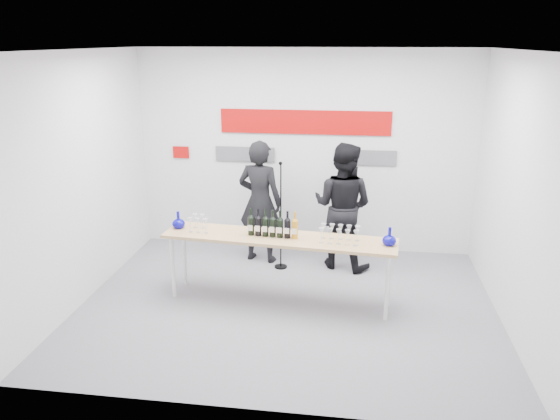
{
  "coord_description": "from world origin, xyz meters",
  "views": [
    {
      "loc": [
        0.75,
        -5.97,
        3.11
      ],
      "look_at": [
        -0.12,
        0.2,
        1.15
      ],
      "focal_mm": 35.0,
      "sensor_mm": 36.0,
      "label": 1
    }
  ],
  "objects": [
    {
      "name": "ground",
      "position": [
        0.0,
        0.0,
        0.0
      ],
      "size": [
        5.0,
        5.0,
        0.0
      ],
      "primitive_type": "plane",
      "color": "slate",
      "rests_on": "ground"
    },
    {
      "name": "back_wall",
      "position": [
        0.0,
        2.0,
        1.5
      ],
      "size": [
        5.0,
        0.04,
        3.0
      ],
      "primitive_type": "cube",
      "color": "silver",
      "rests_on": "ground"
    },
    {
      "name": "signage",
      "position": [
        -0.06,
        1.97,
        1.81
      ],
      "size": [
        3.38,
        0.02,
        0.79
      ],
      "color": "#AA0807",
      "rests_on": "back_wall"
    },
    {
      "name": "tasting_table",
      "position": [
        -0.12,
        0.1,
        0.78
      ],
      "size": [
        2.86,
        0.82,
        0.84
      ],
      "rotation": [
        0.0,
        0.0,
        -0.09
      ],
      "color": "tan",
      "rests_on": "ground"
    },
    {
      "name": "wine_bottles",
      "position": [
        -0.19,
        0.1,
        1.01
      ],
      "size": [
        0.62,
        0.13,
        0.33
      ],
      "rotation": [
        0.0,
        0.0,
        -0.09
      ],
      "color": "black",
      "rests_on": "tasting_table"
    },
    {
      "name": "decanter_left",
      "position": [
        -1.41,
        0.25,
        0.95
      ],
      "size": [
        0.16,
        0.16,
        0.21
      ],
      "primitive_type": null,
      "color": "#09078C",
      "rests_on": "tasting_table"
    },
    {
      "name": "decanter_right",
      "position": [
        1.18,
        0.01,
        0.95
      ],
      "size": [
        0.16,
        0.16,
        0.21
      ],
      "primitive_type": null,
      "color": "#09078C",
      "rests_on": "tasting_table"
    },
    {
      "name": "glasses_left",
      "position": [
        -1.13,
        0.18,
        0.94
      ],
      "size": [
        0.26,
        0.24,
        0.18
      ],
      "color": "silver",
      "rests_on": "tasting_table"
    },
    {
      "name": "glasses_right",
      "position": [
        0.61,
        0.04,
        0.94
      ],
      "size": [
        0.48,
        0.26,
        0.18
      ],
      "color": "silver",
      "rests_on": "tasting_table"
    },
    {
      "name": "presenter_left",
      "position": [
        -0.57,
        1.38,
        0.89
      ],
      "size": [
        0.72,
        0.56,
        1.78
      ],
      "primitive_type": "imported",
      "rotation": [
        0.0,
        0.0,
        2.92
      ],
      "color": "black",
      "rests_on": "ground"
    },
    {
      "name": "presenter_right",
      "position": [
        0.6,
        1.32,
        0.89
      ],
      "size": [
        1.05,
        0.93,
        1.78
      ],
      "primitive_type": "imported",
      "rotation": [
        0.0,
        0.0,
        2.79
      ],
      "color": "black",
      "rests_on": "ground"
    },
    {
      "name": "mic_stand",
      "position": [
        -0.24,
        1.13,
        0.47
      ],
      "size": [
        0.18,
        0.18,
        1.55
      ],
      "rotation": [
        0.0,
        0.0,
        0.28
      ],
      "color": "black",
      "rests_on": "ground"
    }
  ]
}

